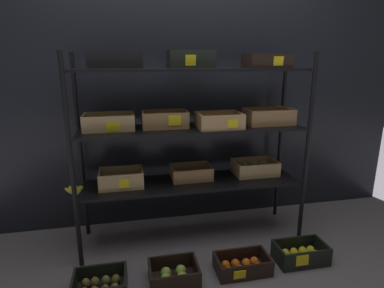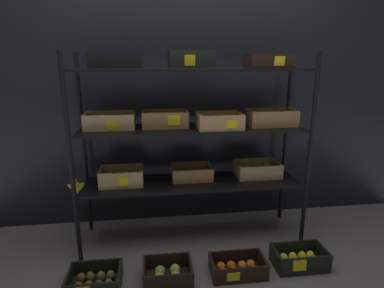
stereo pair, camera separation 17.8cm
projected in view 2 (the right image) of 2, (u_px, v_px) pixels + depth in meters
name	position (u px, v px, depth m)	size (l,w,h in m)	color
ground_plane	(192.00, 236.00, 2.63)	(10.00, 10.00, 0.00)	slate
storefront_wall	(186.00, 75.00, 2.69)	(4.11, 0.12, 2.60)	black
display_rack	(191.00, 126.00, 2.40)	(1.85, 0.47, 1.49)	black
crate_ground_kiwi	(95.00, 281.00, 2.02)	(0.34, 0.26, 0.12)	black
crate_ground_apple_green	(168.00, 274.00, 2.09)	(0.32, 0.24, 0.12)	black
crate_ground_tangerine	(238.00, 268.00, 2.15)	(0.37, 0.22, 0.12)	black
crate_ground_lemon	(299.00, 259.00, 2.23)	(0.37, 0.22, 0.14)	black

